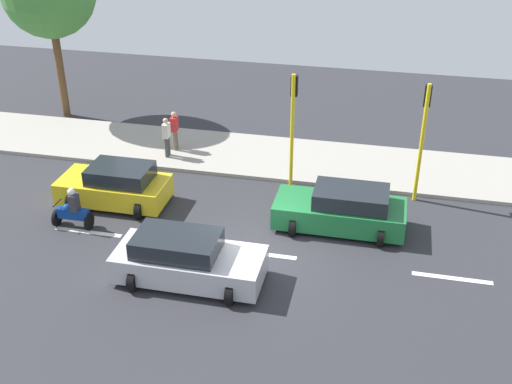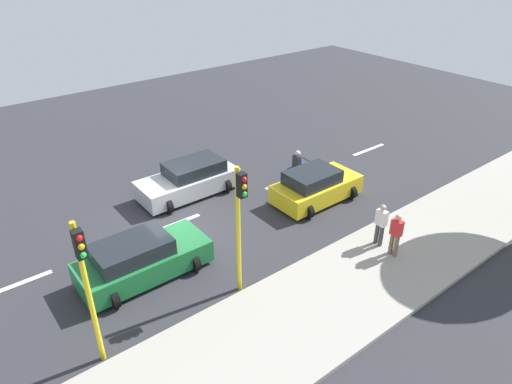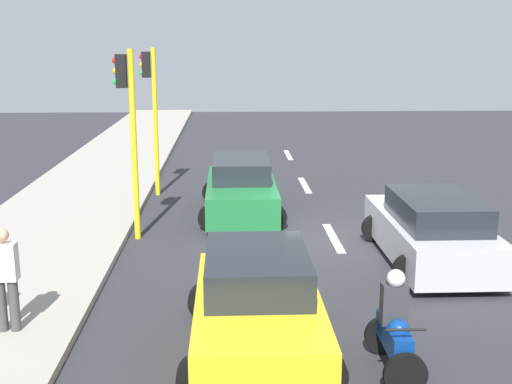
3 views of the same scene
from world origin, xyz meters
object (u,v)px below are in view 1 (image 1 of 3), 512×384
car_yellow_cab (116,186)px  pedestrian_by_tree (175,129)px  traffic_light_corner (293,115)px  car_silver (187,259)px  pedestrian_near_signal (167,136)px  motorcycle (73,211)px  traffic_light_midblock (424,126)px  car_green (342,210)px

car_yellow_cab → pedestrian_by_tree: size_ratio=2.33×
pedestrian_by_tree → traffic_light_corner: (-1.94, -5.35, 1.87)m
car_silver → pedestrian_near_signal: size_ratio=2.65×
motorcycle → traffic_light_midblock: size_ratio=0.34×
car_green → traffic_light_midblock: (2.65, -2.46, 2.22)m
traffic_light_corner → car_yellow_cab: bearing=114.4°
car_yellow_cab → car_silver: 5.58m
traffic_light_corner → pedestrian_by_tree: bearing=70.1°
motorcycle → pedestrian_near_signal: (5.85, -1.32, 0.42)m
pedestrian_near_signal → pedestrian_by_tree: (0.74, -0.09, 0.00)m
pedestrian_by_tree → traffic_light_midblock: bearing=-101.0°
motorcycle → pedestrian_near_signal: bearing=-12.7°
car_green → pedestrian_by_tree: pedestrian_by_tree is taller
car_silver → car_green: bearing=-46.8°
car_silver → traffic_light_midblock: (6.63, -6.69, 2.22)m
pedestrian_near_signal → pedestrian_by_tree: 0.74m
pedestrian_by_tree → traffic_light_corner: size_ratio=0.38×
car_yellow_cab → traffic_light_midblock: 11.25m
car_yellow_cab → pedestrian_near_signal: (3.93, -0.58, 0.35)m
pedestrian_near_signal → car_yellow_cab: bearing=171.7°
car_silver → traffic_light_corner: bearing=-17.0°
motorcycle → traffic_light_corner: (4.65, -6.76, 2.29)m
motorcycle → car_yellow_cab: bearing=-21.2°
car_green → pedestrian_near_signal: 8.57m
car_green → car_silver: 5.81m
pedestrian_near_signal → pedestrian_by_tree: bearing=-7.2°
car_silver → pedestrian_near_signal: pedestrian_near_signal is taller
car_green → traffic_light_corner: (2.65, 2.21, 2.22)m
car_silver → traffic_light_midblock: 9.68m
car_silver → pedestrian_by_tree: 9.20m
pedestrian_near_signal → traffic_light_corner: traffic_light_corner is taller
car_yellow_cab → pedestrian_by_tree: (4.67, -0.67, 0.35)m
pedestrian_by_tree → traffic_light_midblock: (-1.94, -10.01, 1.87)m
car_green → pedestrian_by_tree: bearing=58.7°
pedestrian_by_tree → car_silver: bearing=-158.8°
car_silver → pedestrian_by_tree: (8.57, 3.32, 0.35)m
car_yellow_cab → pedestrian_near_signal: bearing=-8.3°
pedestrian_near_signal → car_green: bearing=-116.8°
traffic_light_midblock → traffic_light_corner: bearing=90.0°
car_silver → pedestrian_near_signal: bearing=23.5°
traffic_light_corner → traffic_light_midblock: size_ratio=1.00×
car_green → traffic_light_midblock: size_ratio=0.98×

